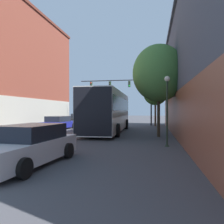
% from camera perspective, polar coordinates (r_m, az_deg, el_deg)
% --- Properties ---
extents(lane_center_line, '(0.14, 42.20, 0.01)m').
position_cam_1_polar(lane_center_line, '(18.66, -7.79, -5.54)').
color(lane_center_line, silver).
rests_on(lane_center_line, ground_plane).
extents(building_left_brick, '(6.55, 21.45, 12.94)m').
position_cam_1_polar(building_left_brick, '(25.95, -26.73, 10.66)').
color(building_left_brick, brown).
rests_on(building_left_brick, ground_plane).
extents(bus, '(3.16, 11.41, 3.52)m').
position_cam_1_polar(bus, '(19.47, -1.03, 0.52)').
color(bus, silver).
rests_on(bus, ground_plane).
extents(hatchback_foreground, '(2.25, 4.64, 1.42)m').
position_cam_1_polar(hatchback_foreground, '(8.44, -20.96, -8.23)').
color(hatchback_foreground, silver).
rests_on(hatchback_foreground, ground_plane).
extents(parked_car_left_near, '(2.25, 4.36, 1.50)m').
position_cam_1_polar(parked_car_left_near, '(30.52, -8.61, -1.90)').
color(parked_car_left_near, black).
rests_on(parked_car_left_near, ground_plane).
extents(parked_car_left_mid, '(2.54, 4.51, 1.35)m').
position_cam_1_polar(parked_car_left_mid, '(23.27, -13.75, -2.81)').
color(parked_car_left_mid, navy).
rests_on(parked_car_left_mid, ground_plane).
extents(traffic_signal_gantry, '(9.57, 0.36, 6.25)m').
position_cam_1_polar(traffic_signal_gantry, '(29.03, 3.69, 5.89)').
color(traffic_signal_gantry, black).
rests_on(traffic_signal_gantry, ground_plane).
extents(street_lamp, '(0.30, 0.30, 3.79)m').
position_cam_1_polar(street_lamp, '(12.07, 14.20, 1.30)').
color(street_lamp, '#233323').
rests_on(street_lamp, ground_plane).
extents(street_tree_near, '(3.82, 3.44, 6.80)m').
position_cam_1_polar(street_tree_near, '(16.64, 12.08, 9.90)').
color(street_tree_near, '#3D2D1E').
rests_on(street_tree_near, ground_plane).
extents(street_tree_far, '(3.06, 2.75, 5.95)m').
position_cam_1_polar(street_tree_far, '(27.49, 11.25, 5.23)').
color(street_tree_far, brown).
rests_on(street_tree_far, ground_plane).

